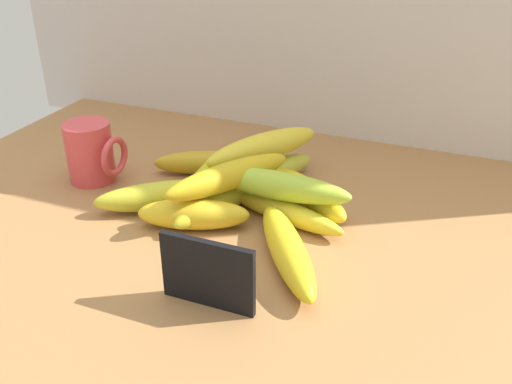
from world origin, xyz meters
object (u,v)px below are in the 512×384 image
Objects in this scene: banana_1 at (222,199)px; banana_9 at (229,176)px; coffee_mug at (91,152)px; banana_11 at (263,147)px; banana_7 at (194,214)px; banana_8 at (201,182)px; banana_4 at (203,163)px; banana_2 at (283,211)px; banana_3 at (165,196)px; banana_6 at (269,173)px; banana_0 at (308,194)px; chalkboard_sign at (208,276)px; banana_5 at (287,250)px; banana_10 at (278,185)px.

banana_1 is 0.93× the size of banana_9.
banana_11 is (25.30, 9.04, 1.32)cm from coffee_mug.
banana_8 is at bearing 111.27° from banana_7.
banana_2 is at bearing -28.57° from banana_4.
banana_8 is 1.02× the size of banana_11.
banana_7 is (6.24, -3.19, 0.02)cm from banana_3.
banana_2 is 1.11× the size of banana_6.
banana_4 is at bearing -176.56° from banana_11.
banana_2 is 14.89cm from banana_8.
banana_0 is at bearing 22.75° from banana_3.
banana_11 is (-5.17, 29.92, 2.20)cm from chalkboard_sign.
banana_9 is at bearing 60.84° from banana_7.
banana_8 is at bearing -65.42° from banana_4.
chalkboard_sign is 0.54× the size of banana_9.
banana_9 reaches higher than banana_5.
banana_5 is (12.91, -8.68, 0.06)cm from banana_1.
banana_3 is at bearing 162.87° from banana_5.
banana_7 is at bearing -106.85° from banana_1.
banana_1 is at bearing -101.45° from banana_11.
chalkboard_sign reaches higher than banana_7.
banana_8 is (17.67, 2.63, -3.11)cm from coffee_mug.
banana_1 is 0.94× the size of banana_3.
coffee_mug reaches higher than banana_2.
banana_10 is (-4.84, 9.83, 3.16)cm from banana_5.
banana_6 is (26.41, 8.88, -2.80)cm from coffee_mug.
banana_9 is 0.99× the size of banana_11.
banana_2 is at bearing -55.48° from banana_11.
banana_7 is (6.45, -15.56, 0.24)cm from banana_4.
banana_3 is 1.32× the size of banana_7.
banana_3 is at bearing 131.98° from chalkboard_sign.
banana_5 is 21.53cm from banana_6.
banana_10 reaches higher than banana_3.
coffee_mug is 31.21cm from banana_10.
banana_1 reaches higher than banana_6.
banana_5 is 22.53cm from banana_11.
banana_7 is at bearing -149.64° from banana_2.
chalkboard_sign is at bearing -80.20° from banana_11.
banana_9 reaches higher than banana_10.
banana_7 is 12.16cm from banana_10.
coffee_mug is at bearing -173.34° from banana_0.
banana_5 reaches higher than banana_6.
banana_6 is at bearing 147.84° from banana_0.
coffee_mug is 0.47× the size of banana_9.
banana_11 reaches higher than banana_2.
coffee_mug is at bearing 178.40° from banana_2.
coffee_mug is at bearing 165.46° from banana_3.
coffee_mug is 0.45× the size of banana_8.
banana_8 is at bearing -139.95° from banana_11.
banana_11 is (-8.89, 5.04, 3.90)cm from banana_0.
banana_3 reaches higher than banana_6.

